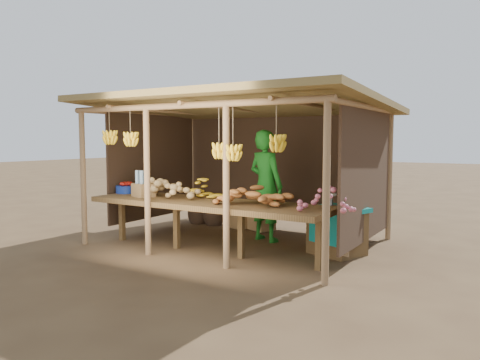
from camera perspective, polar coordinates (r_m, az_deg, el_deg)
The scene contains 13 objects.
ground at distance 8.01m, azimuth 0.00°, elevation -7.50°, with size 60.00×60.00×0.00m, color brown.
stall_structure at distance 7.74m, azimuth -0.41°, elevation 6.30°, with size 4.70×3.50×2.43m.
counter at distance 7.10m, azimuth -4.00°, elevation -3.07°, with size 3.90×1.05×0.80m.
potato_heap at distance 7.44m, azimuth -9.13°, elevation -0.83°, with size 1.15×0.69×0.37m, color tan, non-canonical shape.
sweet_potato_heap at distance 6.67m, azimuth 2.33°, elevation -1.48°, with size 1.12×0.67×0.36m, color #A7632B, non-canonical shape.
onion_heap at distance 6.10m, azimuth 10.28°, elevation -2.21°, with size 0.76×0.46×0.35m, color #CC6374, non-canonical shape.
banana_pile at distance 7.60m, azimuth -4.69°, elevation -0.77°, with size 0.57×0.34×0.35m, color yellow, non-canonical shape.
tomato_basin at distance 8.38m, azimuth -13.65°, elevation -1.00°, with size 0.37×0.37×0.19m.
bottle_box at distance 7.76m, azimuth -11.69°, elevation -0.78°, with size 0.41×0.37×0.43m.
vendor at distance 7.95m, azimuth 3.17°, elevation -0.70°, with size 0.69×0.45×1.89m, color #186E1B.
tarp_crate at distance 7.22m, azimuth 11.72°, elevation -5.89°, with size 0.97×0.91×0.93m.
carton_stack at distance 8.96m, azimuth 1.73°, elevation -4.13°, with size 1.03×0.49×0.71m.
burlap_sacks at distance 9.60m, azimuth -4.19°, elevation -3.89°, with size 0.82×0.43×0.58m.
Camera 1 is at (4.07, -6.68, 1.73)m, focal length 35.00 mm.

